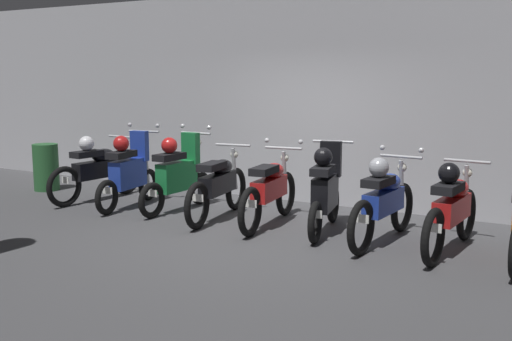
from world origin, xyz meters
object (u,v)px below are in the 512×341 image
at_px(motorbike_slot_1, 129,171).
at_px(motorbike_slot_6, 384,201).
at_px(motorbike_slot_2, 178,174).
at_px(trash_bin, 46,167).
at_px(motorbike_slot_0, 97,169).
at_px(motorbike_slot_4, 270,190).
at_px(motorbike_slot_7, 452,208).
at_px(motorbike_slot_3, 218,185).
at_px(motorbike_slot_5, 325,190).

relative_size(motorbike_slot_1, motorbike_slot_6, 0.86).
height_order(motorbike_slot_2, trash_bin, motorbike_slot_2).
height_order(motorbike_slot_2, motorbike_slot_6, motorbike_slot_2).
xyz_separation_m(motorbike_slot_0, motorbike_slot_2, (1.64, 0.02, 0.04)).
bearing_deg(motorbike_slot_4, motorbike_slot_6, -3.59).
distance_m(motorbike_slot_1, motorbike_slot_7, 4.93).
bearing_deg(motorbike_slot_4, motorbike_slot_7, -2.93).
height_order(motorbike_slot_6, trash_bin, motorbike_slot_6).
xyz_separation_m(motorbike_slot_1, motorbike_slot_3, (1.64, 0.03, -0.08)).
relative_size(motorbike_slot_3, motorbike_slot_6, 1.00).
height_order(motorbike_slot_0, trash_bin, motorbike_slot_0).
distance_m(motorbike_slot_5, motorbike_slot_7, 1.65).
distance_m(motorbike_slot_4, motorbike_slot_6, 1.65).
distance_m(motorbike_slot_2, motorbike_slot_3, 0.83).
height_order(motorbike_slot_5, motorbike_slot_6, motorbike_slot_5).
xyz_separation_m(motorbike_slot_1, motorbike_slot_2, (0.83, 0.16, 0.00)).
relative_size(motorbike_slot_2, trash_bin, 2.01).
xyz_separation_m(motorbike_slot_6, trash_bin, (-6.36, 0.39, -0.11)).
xyz_separation_m(motorbike_slot_1, motorbike_slot_6, (4.11, -0.04, -0.04)).
height_order(motorbike_slot_2, motorbike_slot_5, motorbike_slot_2).
bearing_deg(motorbike_slot_3, trash_bin, 175.25).
bearing_deg(motorbike_slot_1, motorbike_slot_0, 169.95).
bearing_deg(motorbike_slot_0, motorbike_slot_7, -2.04).
relative_size(motorbike_slot_2, motorbike_slot_7, 0.86).
xyz_separation_m(motorbike_slot_0, motorbike_slot_4, (3.28, -0.08, -0.03)).
bearing_deg(motorbike_slot_4, motorbike_slot_2, 176.63).
bearing_deg(motorbike_slot_5, motorbike_slot_6, -8.07).
distance_m(motorbike_slot_0, motorbike_slot_5, 4.10).
bearing_deg(motorbike_slot_7, motorbike_slot_4, 177.07).
height_order(motorbike_slot_0, motorbike_slot_4, motorbike_slot_4).
height_order(motorbike_slot_0, motorbike_slot_7, same).
bearing_deg(motorbike_slot_4, motorbike_slot_1, -178.45).
bearing_deg(motorbike_slot_7, motorbike_slot_0, 177.96).
bearing_deg(motorbike_slot_3, motorbike_slot_6, -1.61).
bearing_deg(trash_bin, motorbike_slot_6, -3.54).
bearing_deg(trash_bin, motorbike_slot_2, -3.60).
distance_m(motorbike_slot_5, trash_bin, 5.55).
bearing_deg(motorbike_slot_0, motorbike_slot_6, -2.11).
bearing_deg(motorbike_slot_5, motorbike_slot_0, 179.10).
distance_m(motorbike_slot_2, motorbike_slot_5, 2.46).
bearing_deg(motorbike_slot_7, trash_bin, 176.68).
bearing_deg(motorbike_slot_5, trash_bin, 177.14).
relative_size(motorbike_slot_1, motorbike_slot_7, 0.86).
xyz_separation_m(motorbike_slot_0, motorbike_slot_1, (0.82, -0.14, 0.04)).
distance_m(motorbike_slot_0, motorbike_slot_3, 2.46).
xyz_separation_m(motorbike_slot_4, motorbike_slot_7, (2.47, -0.13, 0.03)).
relative_size(motorbike_slot_5, motorbike_slot_7, 0.85).
distance_m(motorbike_slot_1, motorbike_slot_6, 4.11).
height_order(motorbike_slot_1, motorbike_slot_4, motorbike_slot_1).
relative_size(motorbike_slot_0, motorbike_slot_3, 1.00).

